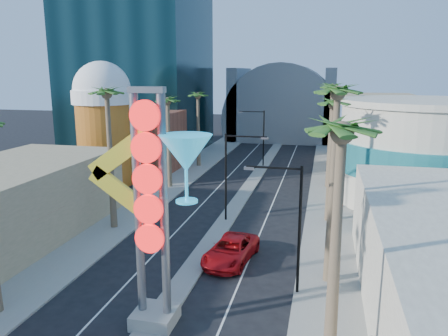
{
  "coord_description": "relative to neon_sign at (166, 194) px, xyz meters",
  "views": [
    {
      "loc": [
        8.37,
        -16.7,
        13.22
      ],
      "look_at": [
        0.0,
        19.27,
        5.09
      ],
      "focal_mm": 35.0,
      "sensor_mm": 36.0,
      "label": 1
    }
  ],
  "objects": [
    {
      "name": "canopy",
      "position": [
        -0.82,
        69.04,
        -3.0
      ],
      "size": [
        22.0,
        16.0,
        22.0
      ],
      "color": "slate",
      "rests_on": "ground"
    },
    {
      "name": "median",
      "position": [
        -0.82,
        35.04,
        -7.23
      ],
      "size": [
        1.6,
        84.0,
        0.15
      ],
      "primitive_type": "cube",
      "color": "gray",
      "rests_on": "ground"
    },
    {
      "name": "palm_5",
      "position": [
        8.18,
        7.04,
        3.96
      ],
      "size": [
        2.4,
        2.4,
        13.2
      ],
      "color": "brown",
      "rests_on": "ground"
    },
    {
      "name": "palm_2",
      "position": [
        -9.82,
        27.04,
        2.17
      ],
      "size": [
        2.4,
        2.4,
        11.2
      ],
      "color": "brown",
      "rests_on": "ground"
    },
    {
      "name": "streetlight_2",
      "position": [
        5.91,
        5.04,
        -2.47
      ],
      "size": [
        3.45,
        0.25,
        8.0
      ],
      "color": "black",
      "rests_on": "ground"
    },
    {
      "name": "streetlight_1",
      "position": [
        -1.36,
        41.04,
        -2.43
      ],
      "size": [
        3.79,
        0.25,
        8.0
      ],
      "color": "black",
      "rests_on": "ground"
    },
    {
      "name": "palm_3",
      "position": [
        -9.82,
        39.04,
        2.17
      ],
      "size": [
        2.4,
        2.4,
        11.2
      ],
      "color": "brown",
      "rests_on": "ground"
    },
    {
      "name": "palm_4",
      "position": [
        8.18,
        -2.96,
        3.07
      ],
      "size": [
        2.4,
        2.4,
        12.2
      ],
      "color": "brown",
      "rests_on": "ground"
    },
    {
      "name": "palm_1",
      "position": [
        -9.82,
        13.04,
        3.52
      ],
      "size": [
        2.4,
        2.4,
        12.7
      ],
      "color": "brown",
      "rests_on": "ground"
    },
    {
      "name": "turquoise_building",
      "position": [
        17.18,
        27.04,
        -2.06
      ],
      "size": [
        16.6,
        16.6,
        10.6
      ],
      "color": "#B4AD99",
      "rests_on": "ground"
    },
    {
      "name": "filler_east",
      "position": [
        15.18,
        45.04,
        -2.31
      ],
      "size": [
        10.0,
        20.0,
        10.0
      ],
      "primitive_type": "cube",
      "color": "#988962",
      "rests_on": "ground"
    },
    {
      "name": "pedestrian_b",
      "position": [
        10.6,
        19.17,
        -6.39
      ],
      "size": [
        0.86,
        0.73,
        1.54
      ],
      "primitive_type": "imported",
      "rotation": [
        0.0,
        0.0,
        2.92
      ],
      "color": "gray",
      "rests_on": "sidewalk_east"
    },
    {
      "name": "beer_mug",
      "position": [
        -17.82,
        27.04,
        0.54
      ],
      "size": [
        7.0,
        7.0,
        14.5
      ],
      "color": "#B16717",
      "rests_on": "ground"
    },
    {
      "name": "streetlight_0",
      "position": [
        -0.27,
        17.04,
        -2.43
      ],
      "size": [
        3.79,
        0.25,
        8.0
      ],
      "color": "black",
      "rests_on": "ground"
    },
    {
      "name": "red_pickup",
      "position": [
        1.46,
        8.69,
        -6.47
      ],
      "size": [
        3.56,
        6.36,
        1.68
      ],
      "primitive_type": "imported",
      "rotation": [
        0.0,
        0.0,
        -0.13
      ],
      "color": "#B00D12",
      "rests_on": "ground"
    },
    {
      "name": "sidewalk_east",
      "position": [
        8.68,
        32.04,
        -7.23
      ],
      "size": [
        5.0,
        100.0,
        0.15
      ],
      "primitive_type": "cube",
      "color": "gray",
      "rests_on": "ground"
    },
    {
      "name": "palm_6",
      "position": [
        8.18,
        19.04,
        2.62
      ],
      "size": [
        2.4,
        2.4,
        11.7
      ],
      "color": "brown",
      "rests_on": "ground"
    },
    {
      "name": "brick_filler_west",
      "position": [
        -16.82,
        35.04,
        -3.31
      ],
      "size": [
        10.0,
        10.0,
        8.0
      ],
      "primitive_type": "cube",
      "color": "brown",
      "rests_on": "ground"
    },
    {
      "name": "sidewalk_west",
      "position": [
        -10.32,
        32.04,
        -7.23
      ],
      "size": [
        5.0,
        100.0,
        0.15
      ],
      "primitive_type": "cube",
      "color": "gray",
      "rests_on": "ground"
    },
    {
      "name": "palm_7",
      "position": [
        8.18,
        31.04,
        3.52
      ],
      "size": [
        2.4,
        2.4,
        12.7
      ],
      "color": "brown",
      "rests_on": "ground"
    },
    {
      "name": "neon_sign",
      "position": [
        0.0,
        0.0,
        0.0
      ],
      "size": [
        6.53,
        2.6,
        12.55
      ],
      "color": "gray",
      "rests_on": "ground"
    }
  ]
}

